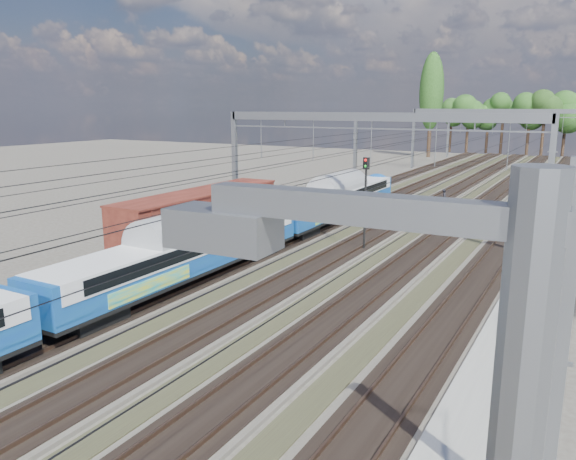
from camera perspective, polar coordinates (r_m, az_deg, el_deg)
The scene contains 9 objects.
track_bed at distance 54.83m, azimuth 13.84°, elevation 2.34°, with size 21.00×130.00×0.34m.
platform at distance 28.77m, azimuth 23.49°, elevation -7.43°, with size 3.00×70.00×0.30m, color gray.
catenary at distance 61.47m, azimuth 16.41°, elevation 9.18°, with size 25.65×130.00×9.00m.
tree_belt at distance 98.98m, azimuth 26.04°, elevation 10.35°, with size 39.33×102.02×11.55m.
poplar at distance 109.00m, azimuth 14.38°, elevation 13.43°, with size 4.40×4.40×19.04m.
emu_train at distance 29.67m, azimuth -10.80°, elevation -1.54°, with size 2.74×57.94×4.00m.
freight_boxcar at distance 38.11m, azimuth -8.83°, elevation 1.53°, with size 3.00×14.49×3.74m.
worker at distance 55.15m, azimuth 15.58°, elevation 3.11°, with size 0.64×0.42×1.75m, color black.
signal_near at distance 36.85m, azimuth 7.87°, elevation 3.78°, with size 0.45×0.42×6.21m.
Camera 1 is at (14.16, -7.14, 9.45)m, focal length 35.00 mm.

